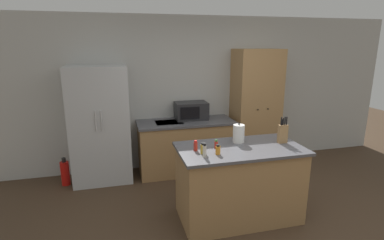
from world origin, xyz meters
The scene contains 15 objects.
ground_plane centered at (0.00, 0.00, 0.00)m, with size 14.00×14.00×0.00m, color #423021.
wall_back centered at (0.00, 2.33, 1.30)m, with size 7.20×0.06×2.60m.
refrigerator centered at (-1.79, 1.99, 0.91)m, with size 0.89×0.65×1.82m.
back_counter centered at (-0.42, 1.98, 0.44)m, with size 1.61×0.67×0.88m.
pantry_cabinet centered at (0.86, 2.03, 1.03)m, with size 0.78×0.56×2.05m.
kitchen_island centered at (-0.12, 0.43, 0.47)m, with size 1.51×0.82×0.93m.
microwave centered at (-0.30, 2.10, 1.03)m, with size 0.54×0.36×0.29m.
knife_block centered at (0.46, 0.45, 1.06)m, with size 0.11×0.06×0.34m.
spice_bottle_tall_dark centered at (-0.67, 0.45, 0.99)m, with size 0.05×0.05×0.12m.
spice_bottle_short_red centered at (-0.62, 0.23, 1.00)m, with size 0.04×0.04×0.16m.
spice_bottle_amber_oil centered at (-0.46, 0.27, 0.98)m, with size 0.05×0.05×0.12m.
spice_bottle_green_herb centered at (-0.61, 0.33, 0.99)m, with size 0.06×0.06×0.13m.
spice_bottle_pale_salt centered at (-0.41, 0.46, 0.98)m, with size 0.04×0.04×0.11m.
kettle centered at (-0.06, 0.61, 1.04)m, with size 0.14×0.14×0.25m.
fire_extinguisher centered at (-2.36, 1.92, 0.20)m, with size 0.13×0.13×0.44m.
Camera 1 is at (-1.52, -2.72, 2.13)m, focal length 28.00 mm.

